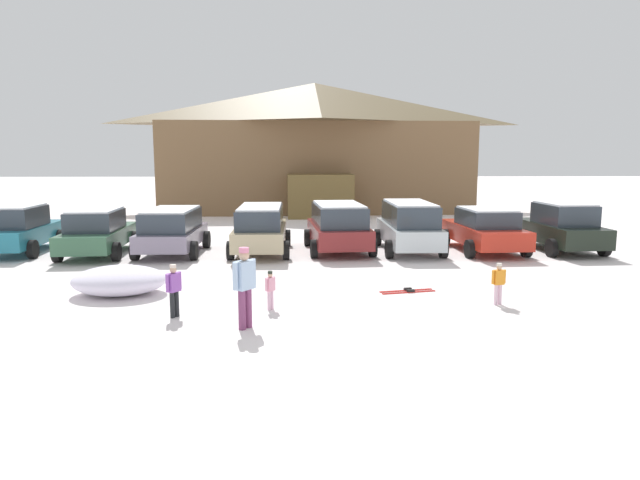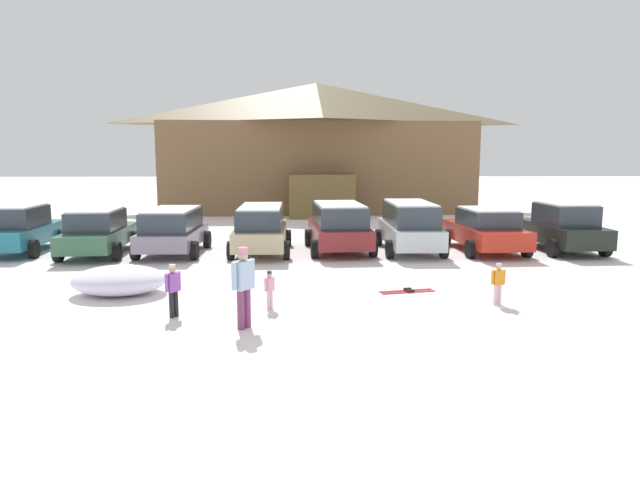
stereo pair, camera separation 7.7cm
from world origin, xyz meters
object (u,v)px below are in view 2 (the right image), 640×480
(parked_maroon_van, at_px, (339,226))
(parked_red_sedan, at_px, (485,229))
(parked_black_sedan, at_px, (562,227))
(parked_beige_suv, at_px, (261,228))
(plowed_snow_pile, at_px, (119,280))
(parked_grey_wagon, at_px, (173,229))
(skier_child_in_purple_jacket, at_px, (173,287))
(parked_silver_wagon, at_px, (410,225))
(skier_child_in_orange_jacket, at_px, (498,282))
(skier_adult_in_blue_parka, at_px, (243,283))
(ski_lodge, at_px, (316,146))
(parked_green_coupe, at_px, (98,232))
(skier_child_in_pink_snowsuit, at_px, (270,288))
(parked_teal_hatchback, at_px, (20,229))
(pair_of_skis, at_px, (408,291))

(parked_maroon_van, relative_size, parked_red_sedan, 0.98)
(parked_black_sedan, bearing_deg, parked_beige_suv, -179.49)
(parked_maroon_van, distance_m, plowed_snow_pile, 8.61)
(parked_grey_wagon, xyz_separation_m, skier_child_in_purple_jacket, (1.84, -7.97, -0.21))
(parked_silver_wagon, xyz_separation_m, skier_child_in_orange_jacket, (0.76, -7.38, -0.40))
(parked_red_sedan, relative_size, parked_black_sedan, 1.07)
(parked_red_sedan, distance_m, skier_adult_in_blue_parka, 11.89)
(ski_lodge, relative_size, parked_maroon_van, 4.38)
(parked_green_coupe, bearing_deg, parked_red_sedan, 1.49)
(plowed_snow_pile, bearing_deg, skier_adult_in_blue_parka, -40.53)
(skier_child_in_orange_jacket, distance_m, skier_child_in_pink_snowsuit, 5.33)
(parked_black_sedan, bearing_deg, plowed_snow_pile, -156.49)
(parked_black_sedan, height_order, plowed_snow_pile, parked_black_sedan)
(parked_grey_wagon, height_order, skier_adult_in_blue_parka, skier_adult_in_blue_parka)
(parked_teal_hatchback, bearing_deg, skier_child_in_orange_jacket, -27.09)
(skier_child_in_orange_jacket, bearing_deg, skier_adult_in_blue_parka, -163.65)
(parked_black_sedan, height_order, skier_adult_in_blue_parka, parked_black_sedan)
(parked_grey_wagon, bearing_deg, skier_child_in_pink_snowsuit, -62.37)
(parked_maroon_van, bearing_deg, parked_teal_hatchback, 179.93)
(pair_of_skis, bearing_deg, parked_green_coupe, 150.12)
(skier_child_in_orange_jacket, xyz_separation_m, skier_child_in_purple_jacket, (-7.36, -0.83, 0.10))
(parked_maroon_van, relative_size, plowed_snow_pile, 1.87)
(parked_grey_wagon, xyz_separation_m, pair_of_skis, (7.32, -5.83, -0.85))
(pair_of_skis, xyz_separation_m, plowed_snow_pile, (-7.32, -0.04, 0.34))
(parked_teal_hatchback, bearing_deg, parked_grey_wagon, -4.05)
(ski_lodge, relative_size, parked_green_coupe, 4.31)
(skier_child_in_purple_jacket, bearing_deg, pair_of_skis, 21.34)
(parked_black_sedan, bearing_deg, skier_child_in_purple_jacket, -146.04)
(parked_silver_wagon, distance_m, parked_red_sedan, 2.75)
(plowed_snow_pile, bearing_deg, parked_silver_wagon, 35.86)
(pair_of_skis, bearing_deg, skier_adult_in_blue_parka, -142.21)
(parked_black_sedan, xyz_separation_m, skier_adult_in_blue_parka, (-10.56, -9.06, 0.06))
(skier_child_in_pink_snowsuit, bearing_deg, parked_green_coupe, 131.56)
(parked_green_coupe, distance_m, skier_child_in_pink_snowsuit, 9.71)
(parked_red_sedan, height_order, parked_black_sedan, parked_black_sedan)
(parked_beige_suv, height_order, pair_of_skis, parked_beige_suv)
(pair_of_skis, bearing_deg, parked_black_sedan, 42.14)
(ski_lodge, relative_size, parked_silver_wagon, 4.31)
(parked_black_sedan, bearing_deg, parked_grey_wagon, -179.06)
(skier_child_in_purple_jacket, xyz_separation_m, plowed_snow_pile, (-1.84, 2.10, -0.30))
(skier_adult_in_blue_parka, distance_m, skier_child_in_purple_jacket, 1.85)
(parked_red_sedan, xyz_separation_m, skier_child_in_purple_jacket, (-9.35, -8.17, -0.15))
(parked_grey_wagon, bearing_deg, parked_green_coupe, -176.51)
(skier_child_in_pink_snowsuit, xyz_separation_m, pair_of_skis, (3.44, 1.59, -0.48))
(parked_teal_hatchback, bearing_deg, pair_of_skis, -25.84)
(parked_teal_hatchback, bearing_deg, parked_beige_suv, -1.72)
(parked_silver_wagon, height_order, skier_child_in_orange_jacket, parked_silver_wagon)
(parked_teal_hatchback, xyz_separation_m, parked_red_sedan, (16.71, -0.19, -0.04))
(parked_teal_hatchback, height_order, skier_child_in_pink_snowsuit, parked_teal_hatchback)
(parked_maroon_van, bearing_deg, parked_beige_suv, -174.97)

